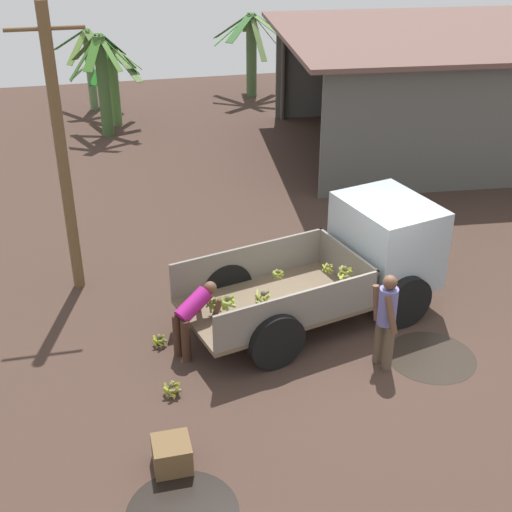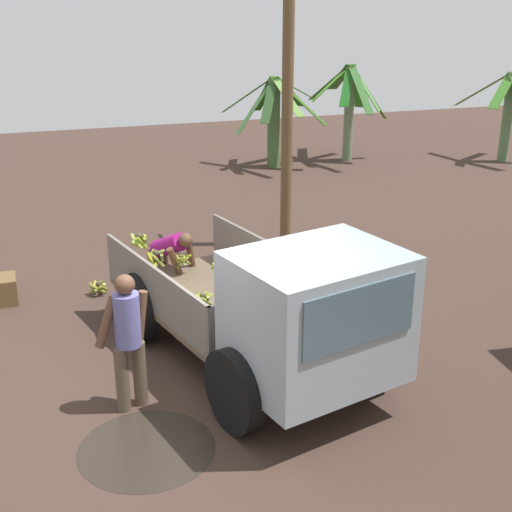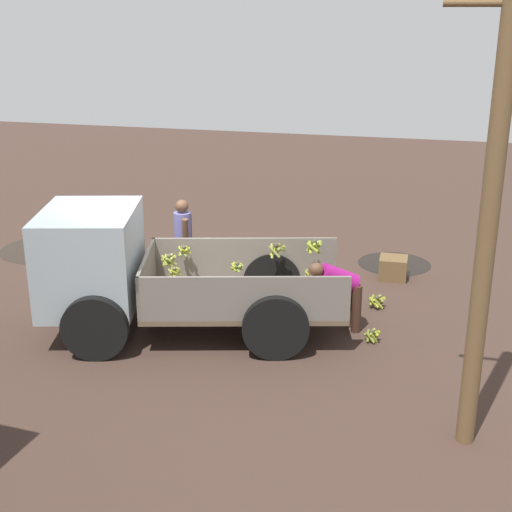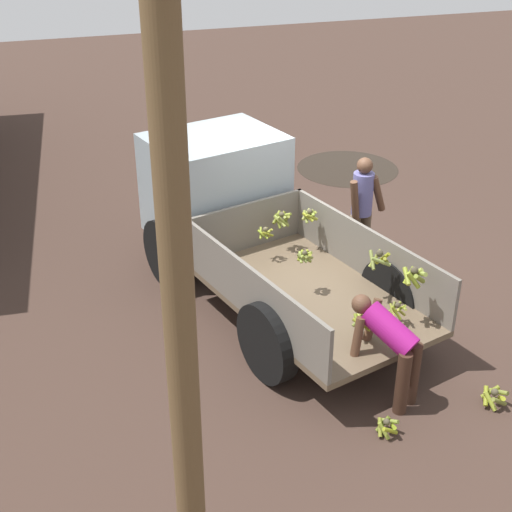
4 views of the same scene
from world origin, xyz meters
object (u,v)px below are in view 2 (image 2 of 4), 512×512
object	(u,v)px
cargo_truck	(288,315)
banana_bunch_on_ground_0	(98,287)
person_foreground_visitor	(128,335)
person_worker_loading	(169,255)
utility_pole	(287,101)
banana_bunch_on_ground_1	(179,277)
wooden_crate_0	(0,290)

from	to	relation	value
cargo_truck	banana_bunch_on_ground_0	distance (m)	4.21
person_foreground_visitor	person_worker_loading	bearing A→B (deg)	-39.92
person_worker_loading	banana_bunch_on_ground_0	xyz separation A→B (m)	(-0.50, -1.07, -0.59)
utility_pole	banana_bunch_on_ground_1	world-z (taller)	utility_pole
cargo_truck	person_worker_loading	distance (m)	3.27
cargo_truck	person_foreground_visitor	xyz separation A→B (m)	(-0.24, -1.84, -0.10)
utility_pole	person_worker_loading	bearing A→B (deg)	-54.37
person_worker_loading	banana_bunch_on_ground_1	size ratio (longest dim) A/B	4.50
utility_pole	person_worker_loading	xyz separation A→B (m)	(1.87, -2.61, -1.98)
person_worker_loading	banana_bunch_on_ground_1	distance (m)	0.86
cargo_truck	banana_bunch_on_ground_1	world-z (taller)	cargo_truck
cargo_truck	wooden_crate_0	bearing A→B (deg)	-153.71
cargo_truck	banana_bunch_on_ground_1	bearing A→B (deg)	173.26
utility_pole	banana_bunch_on_ground_1	size ratio (longest dim) A/B	20.27
person_foreground_visitor	wooden_crate_0	distance (m)	3.94
utility_pole	wooden_crate_0	world-z (taller)	utility_pole
person_worker_loading	banana_bunch_on_ground_1	xyz separation A→B (m)	(-0.56, 0.27, -0.60)
banana_bunch_on_ground_1	person_worker_loading	bearing A→B (deg)	-25.51
person_foreground_visitor	banana_bunch_on_ground_1	distance (m)	3.80
utility_pole	person_foreground_visitor	xyz separation A→B (m)	(4.79, -3.65, -1.77)
person_foreground_visitor	wooden_crate_0	xyz separation A→B (m)	(-3.57, -1.50, -0.72)
utility_pole	person_foreground_visitor	world-z (taller)	utility_pole
utility_pole	wooden_crate_0	distance (m)	5.85
banana_bunch_on_ground_0	banana_bunch_on_ground_1	distance (m)	1.34
cargo_truck	person_foreground_visitor	distance (m)	1.86
banana_bunch_on_ground_0	banana_bunch_on_ground_1	xyz separation A→B (m)	(-0.06, 1.33, -0.01)
utility_pole	banana_bunch_on_ground_1	distance (m)	3.73
cargo_truck	person_worker_loading	xyz separation A→B (m)	(-3.16, -0.80, -0.30)
utility_pole	person_worker_loading	distance (m)	3.77
utility_pole	person_foreground_visitor	size ratio (longest dim) A/B	3.17
person_worker_loading	banana_bunch_on_ground_0	size ratio (longest dim) A/B	3.87
person_foreground_visitor	banana_bunch_on_ground_1	size ratio (longest dim) A/B	6.40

